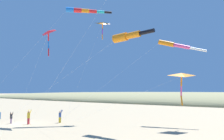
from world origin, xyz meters
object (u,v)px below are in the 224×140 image
kite_windsock_green_low_center (127,36)px  kite_windsock_long_streamer_left (83,11)px  person_adult_flyer (29,116)px  kite_delta_long_streamer_right (103,24)px  kite_windsock_yellow_midlevel (174,45)px  kite_delta_small_distant (181,76)px  person_child_green_jacket (11,117)px  kite_delta_magenta_far_left (48,33)px  person_child_grey_jacket (60,116)px

kite_windsock_green_low_center → kite_windsock_long_streamer_left: size_ratio=1.18×
person_adult_flyer → kite_windsock_green_low_center: (-3.18, 11.55, 8.46)m
person_adult_flyer → kite_delta_long_streamer_right: kite_delta_long_streamer_right is taller
kite_windsock_yellow_midlevel → kite_windsock_green_low_center: bearing=-14.9°
kite_windsock_green_low_center → kite_windsock_long_streamer_left: kite_windsock_long_streamer_left is taller
kite_delta_small_distant → kite_windsock_yellow_midlevel: size_ratio=1.05×
kite_windsock_green_low_center → kite_delta_small_distant: bearing=133.2°
person_child_green_jacket → kite_windsock_long_streamer_left: kite_windsock_long_streamer_left is taller
kite_windsock_green_low_center → kite_windsock_yellow_midlevel: (-7.75, 2.06, 0.17)m
kite_windsock_long_streamer_left → kite_delta_magenta_far_left: bearing=-21.8°
person_adult_flyer → kite_delta_small_distant: bearing=114.2°
kite_delta_small_distant → kite_delta_long_streamer_right: bearing=-91.0°
kite_delta_long_streamer_right → person_child_grey_jacket: bearing=-37.9°
kite_delta_small_distant → kite_delta_magenta_far_left: 16.43m
person_adult_flyer → kite_windsock_long_streamer_left: (-5.72, 2.97, 13.73)m
kite_windsock_green_low_center → person_child_grey_jacket: bearing=-89.2°
kite_delta_small_distant → kite_delta_long_streamer_right: (-0.18, -10.49, 7.40)m
person_child_grey_jacket → kite_windsock_long_streamer_left: (-2.67, 1.04, 13.81)m
kite_windsock_green_low_center → kite_delta_magenta_far_left: bearing=-80.4°
person_child_green_jacket → kite_delta_small_distant: kite_delta_small_distant is taller
person_child_grey_jacket → kite_delta_small_distant: kite_delta_small_distant is taller
kite_delta_magenta_far_left → kite_windsock_green_low_center: bearing=99.6°
kite_delta_small_distant → kite_delta_magenta_far_left: (5.61, -14.42, 5.53)m
person_adult_flyer → kite_delta_small_distant: (-7.06, 15.68, 4.52)m
person_child_grey_jacket → kite_delta_magenta_far_left: bearing=-22.7°
kite_windsock_long_streamer_left → kite_windsock_yellow_midlevel: (-5.21, 10.65, -5.11)m
person_child_grey_jacket → kite_delta_long_streamer_right: kite_delta_long_streamer_right is taller
person_adult_flyer → kite_delta_long_streamer_right: (-7.24, 5.19, 11.92)m
kite_windsock_long_streamer_left → kite_delta_small_distant: bearing=96.0°
kite_delta_small_distant → kite_windsock_green_low_center: kite_windsock_green_low_center is taller
kite_delta_small_distant → kite_windsock_yellow_midlevel: 6.01m
kite_delta_long_streamer_right → kite_windsock_yellow_midlevel: size_ratio=0.94×
person_child_green_jacket → kite_windsock_green_low_center: size_ratio=0.08×
person_child_grey_jacket → kite_delta_small_distant: (-4.01, 13.75, 4.59)m
person_child_grey_jacket → person_adult_flyer: bearing=-32.3°
person_adult_flyer → kite_windsock_long_streamer_left: bearing=152.6°
person_child_green_jacket → kite_delta_magenta_far_left: bearing=123.4°
kite_delta_magenta_far_left → person_adult_flyer: bearing=-41.0°
person_child_grey_jacket → kite_delta_long_streamer_right: size_ratio=0.12×
person_adult_flyer → kite_delta_long_streamer_right: size_ratio=0.13×
person_adult_flyer → kite_windsock_yellow_midlevel: kite_windsock_yellow_midlevel is taller
kite_windsock_yellow_midlevel → kite_windsock_long_streamer_left: bearing=-63.9°
kite_delta_magenta_far_left → person_child_green_jacket: bearing=-56.6°
kite_delta_small_distant → kite_windsock_yellow_midlevel: (-3.87, -2.06, 4.10)m
person_adult_flyer → kite_delta_long_streamer_right: 14.88m
person_adult_flyer → kite_windsock_long_streamer_left: kite_windsock_long_streamer_left is taller
kite_delta_magenta_far_left → kite_windsock_yellow_midlevel: size_ratio=0.82×
person_adult_flyer → person_child_green_jacket: (0.85, -2.22, -0.16)m
person_adult_flyer → kite_delta_magenta_far_left: kite_delta_magenta_far_left is taller
person_child_green_jacket → kite_windsock_green_low_center: (-4.03, 13.77, 8.62)m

